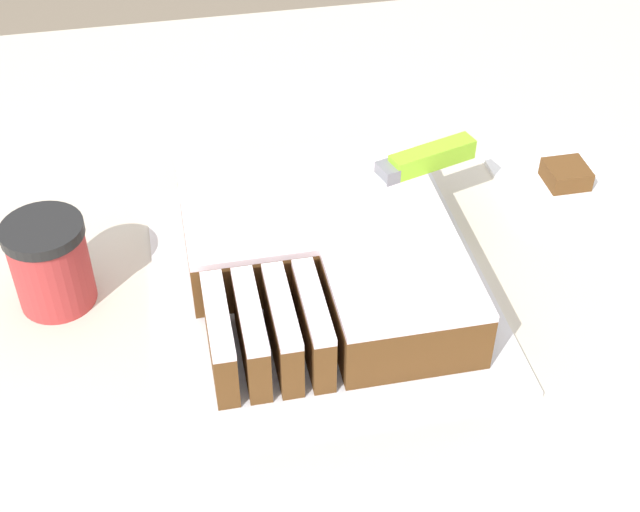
# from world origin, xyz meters

# --- Properties ---
(countertop) EXTENTS (1.40, 1.10, 0.96)m
(countertop) POSITION_xyz_m (0.00, 0.00, 0.48)
(countertop) COLOR beige
(countertop) RESTS_ON ground_plane
(cake_board) EXTENTS (0.33, 0.37, 0.01)m
(cake_board) POSITION_xyz_m (0.04, -0.08, 0.96)
(cake_board) COLOR silver
(cake_board) RESTS_ON countertop
(cake) EXTENTS (0.26, 0.30, 0.07)m
(cake) POSITION_xyz_m (0.04, -0.08, 1.00)
(cake) COLOR brown
(cake) RESTS_ON cake_board
(knife) EXTENTS (0.30, 0.11, 0.02)m
(knife) POSITION_xyz_m (0.14, -0.01, 1.04)
(knife) COLOR silver
(knife) RESTS_ON cake
(coffee_cup) EXTENTS (0.08, 0.08, 0.09)m
(coffee_cup) POSITION_xyz_m (-0.22, -0.05, 1.00)
(coffee_cup) COLOR #B23333
(coffee_cup) RESTS_ON countertop
(paper_napkin) EXTENTS (0.15, 0.15, 0.01)m
(paper_napkin) POSITION_xyz_m (0.35, 0.03, 0.96)
(paper_napkin) COLOR white
(paper_napkin) RESTS_ON countertop
(brownie) EXTENTS (0.05, 0.05, 0.02)m
(brownie) POSITION_xyz_m (0.35, 0.03, 0.97)
(brownie) COLOR brown
(brownie) RESTS_ON paper_napkin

